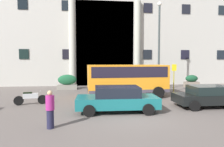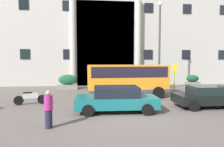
# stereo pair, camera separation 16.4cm
# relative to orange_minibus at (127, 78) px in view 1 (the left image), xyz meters

# --- Properties ---
(ground_plane) EXTENTS (80.00, 64.00, 0.12)m
(ground_plane) POSITION_rel_orange_minibus_xyz_m (-0.78, -5.50, -1.58)
(ground_plane) COLOR #5B544F
(office_building_facade) EXTENTS (34.69, 9.63, 16.22)m
(office_building_facade) POSITION_rel_orange_minibus_xyz_m (-0.78, 11.98, 6.58)
(office_building_facade) COLOR #ADACA2
(office_building_facade) RESTS_ON ground_plane
(orange_minibus) EXTENTS (6.25, 2.82, 2.52)m
(orange_minibus) POSITION_rel_orange_minibus_xyz_m (0.00, 0.00, 0.00)
(orange_minibus) COLOR orange
(orange_minibus) RESTS_ON ground_plane
(bus_stop_sign) EXTENTS (0.44, 0.08, 2.52)m
(bus_stop_sign) POSITION_rel_orange_minibus_xyz_m (4.80, 2.11, 0.04)
(bus_stop_sign) COLOR #A09213
(bus_stop_sign) RESTS_ON ground_plane
(hedge_planter_entrance_left) EXTENTS (1.97, 0.79, 1.35)m
(hedge_planter_entrance_left) POSITION_rel_orange_minibus_xyz_m (1.53, 5.36, -0.87)
(hedge_planter_entrance_left) COLOR #665F59
(hedge_planter_entrance_left) RESTS_ON ground_plane
(hedge_planter_east) EXTENTS (1.41, 0.86, 1.31)m
(hedge_planter_east) POSITION_rel_orange_minibus_xyz_m (7.99, 4.84, -0.89)
(hedge_planter_east) COLOR gray
(hedge_planter_east) RESTS_ON ground_plane
(hedge_planter_entrance_right) EXTENTS (1.92, 0.72, 1.47)m
(hedge_planter_entrance_right) POSITION_rel_orange_minibus_xyz_m (-5.13, 4.66, -0.81)
(hedge_planter_entrance_right) COLOR gray
(hedge_planter_entrance_right) RESTS_ON ground_plane
(hedge_planter_far_east) EXTENTS (1.47, 0.91, 1.58)m
(hedge_planter_far_east) POSITION_rel_orange_minibus_xyz_m (4.62, 5.21, -0.76)
(hedge_planter_far_east) COLOR gray
(hedge_planter_far_east) RESTS_ON ground_plane
(parked_compact_extra) EXTENTS (4.59, 2.17, 1.42)m
(parked_compact_extra) POSITION_rel_orange_minibus_xyz_m (-1.46, -4.66, -0.80)
(parked_compact_extra) COLOR #176366
(parked_compact_extra) RESTS_ON ground_plane
(white_taxi_kerbside) EXTENTS (4.07, 2.02, 1.32)m
(white_taxi_kerbside) POSITION_rel_orange_minibus_xyz_m (4.30, -4.17, -0.84)
(white_taxi_kerbside) COLOR black
(white_taxi_kerbside) RESTS_ON ground_plane
(scooter_by_planter) EXTENTS (2.04, 0.61, 0.89)m
(scooter_by_planter) POSITION_rel_orange_minibus_xyz_m (-6.84, -2.23, -1.06)
(scooter_by_planter) COLOR black
(scooter_by_planter) RESTS_ON ground_plane
(motorcycle_near_kerb) EXTENTS (1.97, 0.55, 0.89)m
(motorcycle_near_kerb) POSITION_rel_orange_minibus_xyz_m (-1.52, -2.20, -1.07)
(motorcycle_near_kerb) COLOR black
(motorcycle_near_kerb) RESTS_ON ground_plane
(pedestrian_man_red_shirt) EXTENTS (0.36, 0.36, 1.62)m
(pedestrian_man_red_shirt) POSITION_rel_orange_minibus_xyz_m (-4.67, -7.16, -0.71)
(pedestrian_man_red_shirt) COLOR #1E1D36
(pedestrian_man_red_shirt) RESTS_ON ground_plane
(lamppost_plaza_centre) EXTENTS (0.40, 0.40, 8.31)m
(lamppost_plaza_centre) POSITION_rel_orange_minibus_xyz_m (3.56, 2.76, 3.27)
(lamppost_plaza_centre) COLOR #333D3E
(lamppost_plaza_centre) RESTS_ON ground_plane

